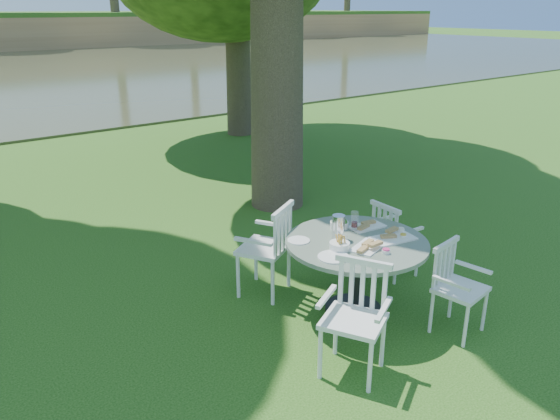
# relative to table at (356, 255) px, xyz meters

# --- Properties ---
(ground) EXTENTS (140.00, 140.00, 0.00)m
(ground) POSITION_rel_table_xyz_m (-0.21, 0.72, -0.61)
(ground) COLOR #18400D
(ground) RESTS_ON ground
(table) EXTENTS (1.36, 1.36, 0.76)m
(table) POSITION_rel_table_xyz_m (0.00, 0.00, 0.00)
(table) COLOR black
(table) RESTS_ON ground
(chair_ne) EXTENTS (0.43, 0.46, 0.86)m
(chair_ne) POSITION_rel_table_xyz_m (0.85, 0.31, -0.10)
(chair_ne) COLOR white
(chair_ne) RESTS_ON ground
(chair_nw) EXTENTS (0.66, 0.65, 0.98)m
(chair_nw) POSITION_rel_table_xyz_m (-0.42, 0.78, -0.03)
(chair_nw) COLOR white
(chair_nw) RESTS_ON ground
(chair_sw) EXTENTS (0.61, 0.62, 0.94)m
(chair_sw) POSITION_rel_table_xyz_m (-0.63, -0.64, -0.06)
(chair_sw) COLOR white
(chair_sw) RESTS_ON ground
(chair_se) EXTENTS (0.48, 0.46, 0.85)m
(chair_se) POSITION_rel_table_xyz_m (0.48, -0.77, -0.11)
(chair_se) COLOR white
(chair_se) RESTS_ON ground
(tableware) EXTENTS (1.11, 0.84, 0.24)m
(tableware) POSITION_rel_table_xyz_m (-0.04, 0.06, 0.20)
(tableware) COLOR white
(tableware) RESTS_ON table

